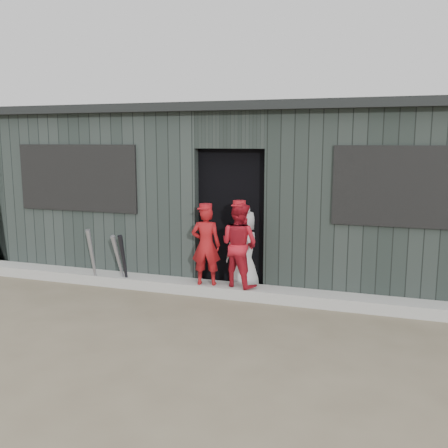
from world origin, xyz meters
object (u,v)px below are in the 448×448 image
(bat_left, at_px, (92,258))
(dugout, at_px, (256,191))
(bat_right, at_px, (124,261))
(bat_mid, at_px, (119,261))
(player_grey_back, at_px, (246,249))
(player_red_left, at_px, (206,245))
(player_red_right, at_px, (239,245))

(bat_left, bearing_deg, dugout, 44.24)
(bat_right, bearing_deg, dugout, 51.68)
(bat_mid, xyz_separation_m, player_grey_back, (1.73, 0.54, 0.18))
(player_red_left, bearing_deg, dugout, -109.28)
(player_red_left, xyz_separation_m, player_red_right, (0.45, 0.07, 0.03))
(bat_mid, xyz_separation_m, player_red_right, (1.74, 0.18, 0.32))
(bat_mid, bearing_deg, player_grey_back, 17.18)
(player_red_right, distance_m, player_grey_back, 0.39)
(bat_mid, xyz_separation_m, dugout, (1.54, 1.84, 0.89))
(bat_right, height_order, player_red_right, player_red_right)
(player_grey_back, bearing_deg, player_red_left, 24.42)
(bat_right, bearing_deg, player_red_right, 6.18)
(bat_mid, bearing_deg, dugout, 50.12)
(player_red_right, bearing_deg, bat_right, 26.64)
(bat_left, height_order, player_red_right, player_red_right)
(bat_right, relative_size, player_grey_back, 0.71)
(bat_mid, xyz_separation_m, player_red_left, (1.29, 0.10, 0.30))
(bat_left, distance_m, player_red_right, 2.18)
(bat_right, height_order, player_red_left, player_red_left)
(player_grey_back, height_order, dugout, dugout)
(bat_mid, relative_size, dugout, 0.10)
(bat_mid, relative_size, player_red_right, 0.71)
(bat_mid, height_order, player_red_right, player_red_right)
(bat_mid, xyz_separation_m, bat_right, (0.08, -0.00, 0.00))
(player_red_left, height_order, dugout, dugout)
(bat_right, bearing_deg, bat_mid, 177.76)
(player_grey_back, xyz_separation_m, dugout, (-0.19, 1.31, 0.71))
(bat_left, distance_m, dugout, 2.85)
(player_red_left, xyz_separation_m, dugout, (0.25, 1.74, 0.59))
(player_red_left, xyz_separation_m, player_grey_back, (0.44, 0.43, -0.12))
(player_red_left, bearing_deg, bat_mid, -6.64)
(bat_right, bearing_deg, player_red_left, 5.01)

